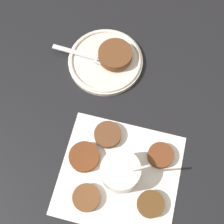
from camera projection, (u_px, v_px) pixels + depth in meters
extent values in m
plane|color=black|center=(129.00, 187.00, 0.70)|extent=(4.00, 4.00, 0.00)
cube|color=white|center=(119.00, 175.00, 0.71)|extent=(0.28, 0.26, 0.00)
cylinder|color=silver|center=(120.00, 172.00, 0.68)|extent=(0.09, 0.09, 0.06)
cylinder|color=orange|center=(120.00, 173.00, 0.69)|extent=(0.07, 0.07, 0.03)
cone|color=silver|center=(139.00, 176.00, 0.65)|extent=(0.02, 0.02, 0.02)
cylinder|color=silver|center=(134.00, 170.00, 0.64)|extent=(0.06, 0.02, 0.11)
cylinder|color=brown|center=(161.00, 155.00, 0.71)|extent=(0.06, 0.06, 0.02)
cylinder|color=brown|center=(151.00, 204.00, 0.68)|extent=(0.06, 0.06, 0.02)
cylinder|color=brown|center=(84.00, 157.00, 0.71)|extent=(0.07, 0.07, 0.02)
cylinder|color=brown|center=(86.00, 198.00, 0.68)|extent=(0.06, 0.06, 0.01)
cylinder|color=brown|center=(108.00, 135.00, 0.73)|extent=(0.06, 0.06, 0.02)
cylinder|color=silver|center=(105.00, 62.00, 0.81)|extent=(0.19, 0.19, 0.01)
torus|color=silver|center=(105.00, 60.00, 0.80)|extent=(0.19, 0.19, 0.01)
cylinder|color=brown|center=(115.00, 55.00, 0.79)|extent=(0.09, 0.09, 0.02)
cube|color=silver|center=(74.00, 52.00, 0.81)|extent=(0.12, 0.01, 0.00)
cube|color=silver|center=(108.00, 61.00, 0.79)|extent=(0.07, 0.03, 0.00)
cube|color=black|center=(108.00, 63.00, 0.79)|extent=(0.06, 0.00, 0.00)
cube|color=black|center=(108.00, 61.00, 0.79)|extent=(0.06, 0.00, 0.00)
cube|color=black|center=(109.00, 59.00, 0.80)|extent=(0.06, 0.00, 0.00)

